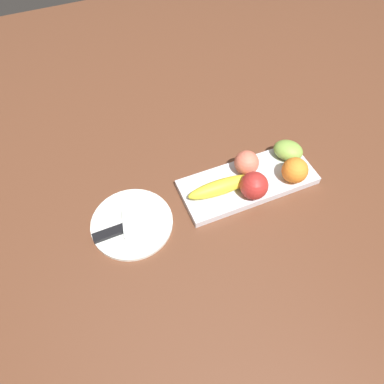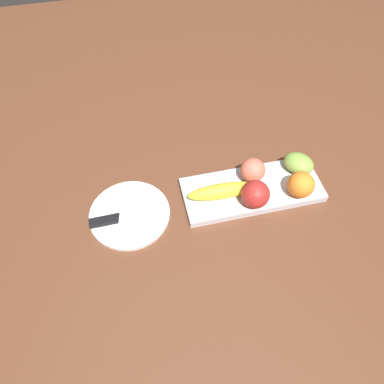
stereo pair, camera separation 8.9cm
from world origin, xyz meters
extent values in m
plane|color=brown|center=(0.00, 0.00, 0.00)|extent=(2.40, 2.40, 0.00)
cube|color=silver|center=(0.03, 0.01, 0.01)|extent=(0.37, 0.15, 0.02)
sphere|color=#B22A26|center=(0.02, -0.04, 0.06)|extent=(0.07, 0.07, 0.07)
ellipsoid|color=yellow|center=(-0.06, 0.00, 0.04)|extent=(0.18, 0.05, 0.04)
sphere|color=orange|center=(0.14, -0.03, 0.06)|extent=(0.07, 0.07, 0.07)
sphere|color=#E26E56|center=(0.03, 0.04, 0.05)|extent=(0.07, 0.07, 0.07)
ellipsoid|color=#84AD46|center=(0.17, 0.04, 0.05)|extent=(0.10, 0.10, 0.05)
cylinder|color=white|center=(-0.30, 0.01, 0.01)|extent=(0.21, 0.21, 0.01)
cube|color=white|center=(-0.27, 0.01, 0.02)|extent=(0.11, 0.13, 0.02)
cube|color=silver|center=(-0.30, 0.00, 0.01)|extent=(0.15, 0.02, 0.00)
cube|color=black|center=(-0.36, -0.01, 0.02)|extent=(0.09, 0.03, 0.01)
camera|label=1|loc=(-0.34, -0.48, 0.78)|focal=33.18mm
camera|label=2|loc=(-0.25, -0.50, 0.78)|focal=33.18mm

